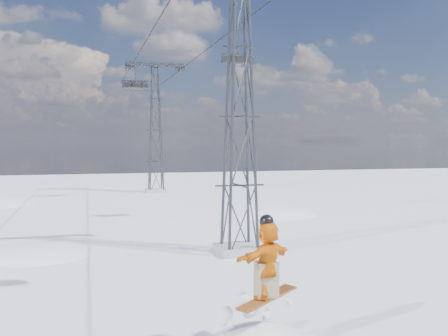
{
  "coord_description": "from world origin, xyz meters",
  "views": [
    {
      "loc": [
        -5.12,
        -11.08,
        4.52
      ],
      "look_at": [
        -1.15,
        3.3,
        3.72
      ],
      "focal_mm": 40.0,
      "sensor_mm": 36.0,
      "label": 1
    }
  ],
  "objects": [
    {
      "name": "lift_tower_far",
      "position": [
        0.8,
        33.0,
        5.47
      ],
      "size": [
        5.2,
        1.8,
        11.43
      ],
      "color": "#999999",
      "rests_on": "ground"
    },
    {
      "name": "lift_tower_near",
      "position": [
        0.8,
        8.0,
        5.47
      ],
      "size": [
        5.2,
        1.8,
        11.43
      ],
      "color": "#999999",
      "rests_on": "ground"
    },
    {
      "name": "ground",
      "position": [
        0.0,
        0.0,
        0.0
      ],
      "size": [
        120.0,
        120.0,
        0.0
      ],
      "primitive_type": "plane",
      "color": "white",
      "rests_on": "ground"
    },
    {
      "name": "haul_cables",
      "position": [
        0.8,
        19.5,
        10.85
      ],
      "size": [
        4.46,
        51.0,
        0.06
      ],
      "color": "black",
      "rests_on": "ground"
    },
    {
      "name": "lift_chair_far",
      "position": [
        -1.4,
        27.98,
        8.88
      ],
      "size": [
        1.99,
        0.57,
        2.46
      ],
      "color": "black",
      "rests_on": "ground"
    },
    {
      "name": "lift_chair_mid",
      "position": [
        3.0,
        15.36,
        9.02
      ],
      "size": [
        1.84,
        0.53,
        2.28
      ],
      "color": "black",
      "rests_on": "ground"
    }
  ]
}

